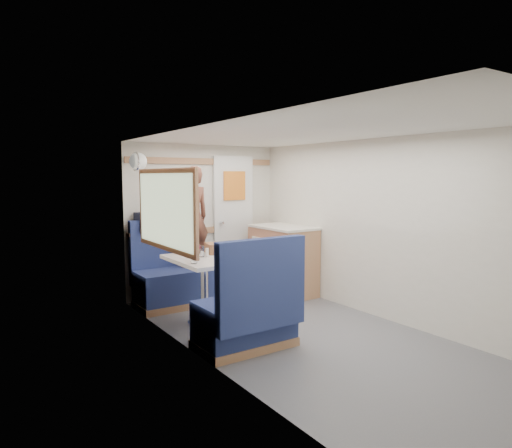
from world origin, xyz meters
TOP-DOWN VIEW (x-y plane):
  - floor at (0.00, 0.00)m, footprint 4.50×4.50m
  - ceiling at (0.00, 0.00)m, footprint 4.50×4.50m
  - wall_back at (0.00, 2.25)m, footprint 2.20×0.02m
  - wall_left at (-1.10, 0.00)m, footprint 0.02×4.50m
  - wall_right at (1.10, 0.00)m, footprint 0.02×4.50m
  - oak_trim_low at (0.00, 2.23)m, footprint 2.15×0.02m
  - oak_trim_high at (0.00, 2.23)m, footprint 2.15×0.02m
  - side_window at (-1.08, 1.00)m, footprint 0.04×1.30m
  - rear_door at (0.45, 2.22)m, footprint 0.62×0.12m
  - dinette_table at (-0.65, 1.00)m, footprint 0.62×0.92m
  - bench_far at (-0.65, 1.86)m, footprint 0.90×0.59m
  - bench_near at (-0.65, 0.14)m, footprint 0.90×0.59m
  - ledge at (-0.65, 2.12)m, footprint 0.90×0.14m
  - dome_light at (-1.04, 1.85)m, footprint 0.20×0.20m
  - galley_counter at (0.82, 1.55)m, footprint 0.57×0.92m
  - person at (-0.35, 1.88)m, footprint 0.49×0.35m
  - duffel_bag at (-0.73, 2.12)m, footprint 0.50×0.24m
  - tray at (-0.49, 0.75)m, footprint 0.39×0.44m
  - orange_fruit at (-0.52, 0.70)m, footprint 0.07×0.07m
  - cheese_block at (-0.50, 0.64)m, footprint 0.10×0.07m
  - wine_glass at (-0.75, 0.95)m, footprint 0.08×0.08m
  - tumbler_left at (-0.88, 0.78)m, footprint 0.06×0.06m
  - tumbler_mid at (-0.76, 1.37)m, footprint 0.08×0.08m
  - tumbler_right at (-0.64, 1.09)m, footprint 0.07×0.07m
  - beer_glass at (-0.46, 0.96)m, footprint 0.06×0.06m
  - pepper_grinder at (-0.71, 1.14)m, footprint 0.03×0.03m
  - salt_grinder at (-0.59, 1.04)m, footprint 0.04×0.04m
  - bread_loaf at (-0.43, 1.20)m, footprint 0.20×0.30m

SIDE VIEW (x-z plane):
  - floor at x=0.00m, z-range 0.00..0.00m
  - bench_far at x=-0.65m, z-range -0.22..0.83m
  - bench_near at x=-0.65m, z-range -0.22..0.83m
  - galley_counter at x=0.82m, z-range 0.01..0.93m
  - dinette_table at x=-0.65m, z-range 0.21..0.93m
  - tray at x=-0.49m, z-range 0.72..0.74m
  - cheese_block at x=-0.50m, z-range 0.74..0.77m
  - pepper_grinder at x=-0.71m, z-range 0.72..0.81m
  - salt_grinder at x=-0.59m, z-range 0.72..0.81m
  - beer_glass at x=-0.46m, z-range 0.72..0.82m
  - tumbler_left at x=-0.88m, z-range 0.72..0.82m
  - orange_fruit at x=-0.52m, z-range 0.74..0.81m
  - bread_loaf at x=-0.43m, z-range 0.72..0.83m
  - tumbler_right at x=-0.64m, z-range 0.72..0.83m
  - tumbler_mid at x=-0.76m, z-range 0.72..0.84m
  - wine_glass at x=-0.75m, z-range 0.76..0.93m
  - oak_trim_low at x=0.00m, z-range 0.81..0.89m
  - ledge at x=-0.65m, z-range 0.86..0.90m
  - rear_door at x=0.45m, z-range 0.04..1.90m
  - wall_back at x=0.00m, z-range 0.00..2.00m
  - wall_left at x=-1.10m, z-range 0.00..2.00m
  - wall_right at x=1.10m, z-range 0.00..2.00m
  - duffel_bag at x=-0.73m, z-range 0.90..1.14m
  - person at x=-0.35m, z-range 0.45..1.71m
  - side_window at x=-1.08m, z-range 0.89..1.61m
  - dome_light at x=-1.04m, z-range 1.65..1.85m
  - oak_trim_high at x=0.00m, z-range 1.74..1.82m
  - ceiling at x=0.00m, z-range 2.00..2.00m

